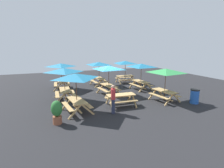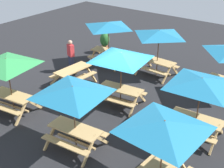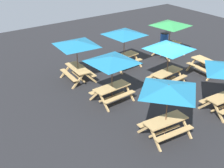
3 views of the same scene
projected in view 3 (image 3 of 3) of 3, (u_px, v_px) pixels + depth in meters
name	position (u px, v px, depth m)	size (l,w,h in m)	color
ground_plane	(164.00, 84.00, 16.70)	(28.48, 28.48, 0.00)	#232326
picnic_table_0	(168.00, 92.00, 11.69)	(2.15, 2.15, 2.34)	tan
picnic_table_1	(112.00, 63.00, 14.24)	(2.82, 2.82, 2.34)	tan
picnic_table_3	(206.00, 64.00, 17.75)	(1.64, 1.89, 0.81)	tan
picnic_table_4	(170.00, 26.00, 19.59)	(2.80, 2.80, 2.34)	tan
picnic_table_5	(124.00, 35.00, 17.90)	(2.82, 2.82, 2.34)	tan
picnic_table_7	(77.00, 46.00, 16.26)	(2.82, 2.82, 2.34)	tan
picnic_table_8	(169.00, 49.00, 15.80)	(2.81, 2.81, 2.34)	tan
trash_bin_blue	(164.00, 39.00, 22.01)	(0.59, 0.59, 0.98)	blue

